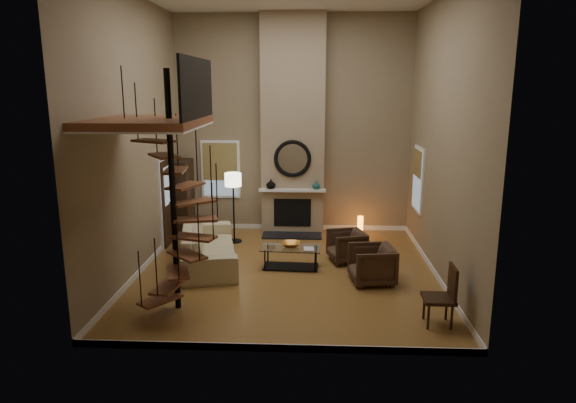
{
  "coord_description": "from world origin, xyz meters",
  "views": [
    {
      "loc": [
        0.48,
        -9.99,
        3.76
      ],
      "look_at": [
        0.0,
        0.4,
        1.4
      ],
      "focal_mm": 32.12,
      "sensor_mm": 36.0,
      "label": 1
    }
  ],
  "objects_px": {
    "armchair_far": "(376,265)",
    "floor_lamp": "(233,185)",
    "hutch": "(183,197)",
    "armchair_near": "(350,246)",
    "side_chair": "(444,294)",
    "accent_lamp": "(360,226)",
    "sofa": "(208,245)",
    "coffee_table": "(291,255)"
  },
  "relations": [
    {
      "from": "accent_lamp",
      "to": "coffee_table",
      "type": "bearing_deg",
      "value": -124.26
    },
    {
      "from": "accent_lamp",
      "to": "floor_lamp",
      "type": "bearing_deg",
      "value": -167.85
    },
    {
      "from": "armchair_far",
      "to": "coffee_table",
      "type": "xyz_separation_m",
      "value": [
        -1.68,
        0.72,
        -0.07
      ]
    },
    {
      "from": "armchair_near",
      "to": "armchair_far",
      "type": "distance_m",
      "value": 1.25
    },
    {
      "from": "sofa",
      "to": "floor_lamp",
      "type": "xyz_separation_m",
      "value": [
        0.33,
        1.55,
        1.02
      ]
    },
    {
      "from": "sofa",
      "to": "accent_lamp",
      "type": "distance_m",
      "value": 4.11
    },
    {
      "from": "hutch",
      "to": "coffee_table",
      "type": "xyz_separation_m",
      "value": [
        2.88,
        -2.55,
        -0.67
      ]
    },
    {
      "from": "armchair_near",
      "to": "floor_lamp",
      "type": "distance_m",
      "value": 3.2
    },
    {
      "from": "armchair_far",
      "to": "floor_lamp",
      "type": "height_order",
      "value": "floor_lamp"
    },
    {
      "from": "armchair_near",
      "to": "coffee_table",
      "type": "distance_m",
      "value": 1.34
    },
    {
      "from": "coffee_table",
      "to": "side_chair",
      "type": "relative_size",
      "value": 1.26
    },
    {
      "from": "hutch",
      "to": "sofa",
      "type": "bearing_deg",
      "value": -64.92
    },
    {
      "from": "accent_lamp",
      "to": "side_chair",
      "type": "distance_m",
      "value": 5.05
    },
    {
      "from": "armchair_near",
      "to": "armchair_far",
      "type": "bearing_deg",
      "value": 4.38
    },
    {
      "from": "hutch",
      "to": "armchair_far",
      "type": "relative_size",
      "value": 2.29
    },
    {
      "from": "armchair_near",
      "to": "floor_lamp",
      "type": "bearing_deg",
      "value": -131.18
    },
    {
      "from": "sofa",
      "to": "armchair_near",
      "type": "relative_size",
      "value": 3.74
    },
    {
      "from": "sofa",
      "to": "floor_lamp",
      "type": "relative_size",
      "value": 1.63
    },
    {
      "from": "armchair_far",
      "to": "floor_lamp",
      "type": "relative_size",
      "value": 0.48
    },
    {
      "from": "armchair_far",
      "to": "side_chair",
      "type": "relative_size",
      "value": 0.82
    },
    {
      "from": "coffee_table",
      "to": "hutch",
      "type": "bearing_deg",
      "value": 138.48
    },
    {
      "from": "armchair_near",
      "to": "coffee_table",
      "type": "relative_size",
      "value": 0.58
    },
    {
      "from": "hutch",
      "to": "floor_lamp",
      "type": "height_order",
      "value": "hutch"
    },
    {
      "from": "floor_lamp",
      "to": "accent_lamp",
      "type": "height_order",
      "value": "floor_lamp"
    },
    {
      "from": "hutch",
      "to": "accent_lamp",
      "type": "relative_size",
      "value": 3.7
    },
    {
      "from": "side_chair",
      "to": "accent_lamp",
      "type": "bearing_deg",
      "value": 100.03
    },
    {
      "from": "armchair_far",
      "to": "accent_lamp",
      "type": "height_order",
      "value": "armchair_far"
    },
    {
      "from": "armchair_near",
      "to": "accent_lamp",
      "type": "bearing_deg",
      "value": 153.03
    },
    {
      "from": "armchair_near",
      "to": "side_chair",
      "type": "xyz_separation_m",
      "value": [
        1.29,
        -2.97,
        0.17
      ]
    },
    {
      "from": "hutch",
      "to": "armchair_far",
      "type": "bearing_deg",
      "value": -35.65
    },
    {
      "from": "coffee_table",
      "to": "floor_lamp",
      "type": "relative_size",
      "value": 0.75
    },
    {
      "from": "side_chair",
      "to": "floor_lamp",
      "type": "bearing_deg",
      "value": 133.04
    },
    {
      "from": "floor_lamp",
      "to": "sofa",
      "type": "bearing_deg",
      "value": -102.07
    },
    {
      "from": "sofa",
      "to": "accent_lamp",
      "type": "bearing_deg",
      "value": -69.24
    },
    {
      "from": "hutch",
      "to": "armchair_near",
      "type": "xyz_separation_m",
      "value": [
        4.13,
        -2.09,
        -0.6
      ]
    },
    {
      "from": "coffee_table",
      "to": "sofa",
      "type": "bearing_deg",
      "value": 172.78
    },
    {
      "from": "hutch",
      "to": "sofa",
      "type": "xyz_separation_m",
      "value": [
        1.09,
        -2.32,
        -0.55
      ]
    },
    {
      "from": "armchair_far",
      "to": "armchair_near",
      "type": "bearing_deg",
      "value": -168.33
    },
    {
      "from": "accent_lamp",
      "to": "armchair_far",
      "type": "bearing_deg",
      "value": -89.74
    },
    {
      "from": "sofa",
      "to": "armchair_far",
      "type": "height_order",
      "value": "sofa"
    },
    {
      "from": "armchair_near",
      "to": "coffee_table",
      "type": "bearing_deg",
      "value": -85.39
    },
    {
      "from": "floor_lamp",
      "to": "side_chair",
      "type": "xyz_separation_m",
      "value": [
        4.0,
        -4.29,
        -0.89
      ]
    }
  ]
}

